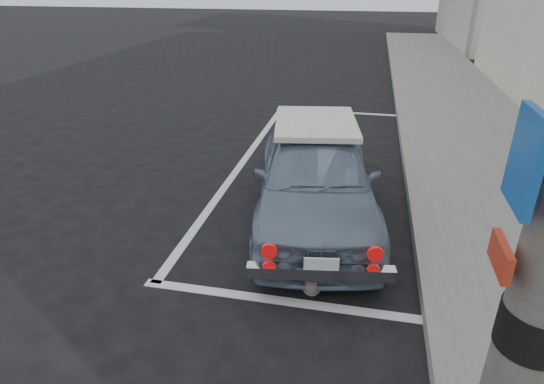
% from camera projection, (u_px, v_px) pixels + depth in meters
% --- Properties ---
extents(ground, '(80.00, 80.00, 0.00)m').
position_uv_depth(ground, '(250.00, 267.00, 5.04)').
color(ground, black).
rests_on(ground, ground).
extents(sidewalk, '(2.80, 40.00, 0.15)m').
position_uv_depth(sidewalk, '(514.00, 207.00, 6.18)').
color(sidewalk, slate).
rests_on(sidewalk, ground).
extents(pline_rear, '(3.00, 0.12, 0.01)m').
position_uv_depth(pline_rear, '(286.00, 301.00, 4.51)').
color(pline_rear, silver).
rests_on(pline_rear, ground).
extents(pline_front, '(3.00, 0.12, 0.01)m').
position_uv_depth(pline_front, '(339.00, 112.00, 10.68)').
color(pline_front, silver).
rests_on(pline_front, ground).
extents(pline_side, '(0.12, 7.00, 0.01)m').
position_uv_depth(pline_side, '(243.00, 162.00, 7.85)').
color(pline_side, silver).
rests_on(pline_side, ground).
extents(retro_coupe, '(2.04, 3.87, 1.26)m').
position_uv_depth(retro_coupe, '(315.00, 173.00, 5.82)').
color(retro_coupe, gray).
rests_on(retro_coupe, ground).
extents(cat, '(0.23, 0.49, 0.26)m').
position_uv_depth(cat, '(312.00, 283.00, 4.59)').
color(cat, '#64584C').
rests_on(cat, ground).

